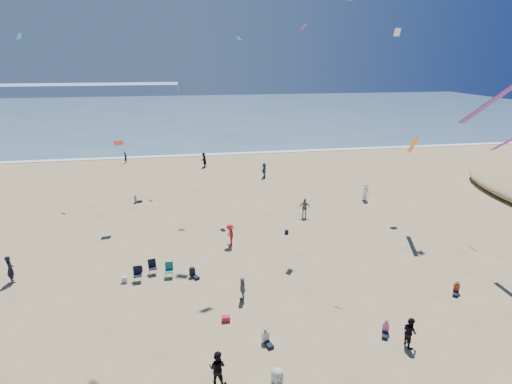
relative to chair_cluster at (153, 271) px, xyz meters
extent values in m
cube|color=#476B84|center=(4.52, 84.82, -0.47)|extent=(220.00, 100.00, 0.06)
cube|color=white|center=(4.52, 34.82, -0.46)|extent=(220.00, 1.20, 0.08)
cube|color=#7A8EA8|center=(-55.48, 159.82, 1.10)|extent=(110.00, 20.00, 3.20)
imported|color=black|center=(13.20, -8.92, 0.30)|extent=(0.66, 0.82, 1.60)
imported|color=gray|center=(12.86, 8.56, 0.40)|extent=(1.13, 0.69, 1.79)
imported|color=black|center=(4.60, 27.85, 0.47)|extent=(1.16, 1.20, 1.95)
imported|color=#2D4F7E|center=(11.65, 21.83, 0.38)|extent=(1.04, 1.72, 1.76)
imported|color=black|center=(-9.00, 1.00, 0.43)|extent=(0.76, 0.81, 1.87)
imported|color=slate|center=(5.46, -3.57, 0.26)|extent=(0.43, 0.91, 1.52)
imported|color=black|center=(-5.90, 31.82, 0.26)|extent=(0.54, 0.65, 1.52)
imported|color=white|center=(20.21, 11.84, 0.39)|extent=(0.88, 1.03, 1.78)
imported|color=black|center=(3.47, -9.77, 0.33)|extent=(0.99, 0.90, 1.67)
imported|color=red|center=(5.55, 3.93, 0.37)|extent=(0.82, 1.22, 1.74)
cube|color=silver|center=(-1.82, -0.28, -0.30)|extent=(0.35, 0.20, 0.40)
cube|color=black|center=(-0.96, 0.98, -0.31)|extent=(0.30, 0.22, 0.38)
cube|color=red|center=(4.27, -5.41, -0.35)|extent=(0.45, 0.30, 0.30)
cube|color=black|center=(10.37, 5.24, -0.33)|extent=(0.28, 0.18, 0.34)
cube|color=red|center=(-3.06, 10.54, 6.54)|extent=(0.82, 0.58, 0.47)
cube|color=white|center=(22.43, 12.92, 15.59)|extent=(0.59, 0.28, 0.69)
cube|color=#63218A|center=(11.78, 7.28, 15.57)|extent=(0.73, 0.85, 0.36)
cube|color=#2BB8E5|center=(-9.24, 10.24, 14.86)|extent=(0.28, 0.58, 0.42)
cube|color=#1180CB|center=(7.86, 14.69, 15.01)|extent=(0.54, 0.75, 0.31)
cube|color=orange|center=(20.64, 5.03, 6.68)|extent=(0.35, 2.64, 1.87)
cube|color=#602490|center=(15.96, -8.18, 11.47)|extent=(0.35, 3.30, 2.33)
camera|label=1|loc=(2.75, -24.08, 13.35)|focal=28.00mm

